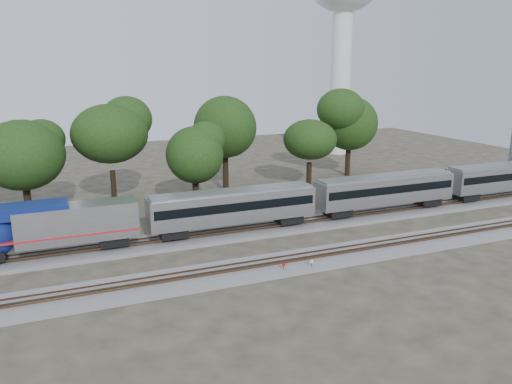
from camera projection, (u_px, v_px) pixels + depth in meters
ground at (230, 257)px, 48.39m from camera, size 160.00×160.00×0.00m
track_far at (211, 236)px, 53.72m from camera, size 160.00×5.00×0.73m
track_near at (245, 270)px, 44.75m from camera, size 160.00×5.00×0.73m
train at (386, 189)px, 61.22m from camera, size 95.49×3.30×4.86m
switch_stand_red at (284, 267)px, 44.34m from camera, size 0.32×0.10×1.01m
switch_stand_white at (312, 264)px, 45.00m from camera, size 0.33×0.07×1.04m
switch_lever at (316, 266)px, 45.84m from camera, size 0.55×0.39×0.30m
water_tower at (344, 3)px, 98.56m from camera, size 14.63×14.63×40.49m
tree_2 at (22, 155)px, 55.67m from camera, size 8.46×8.46×11.93m
tree_3 at (110, 134)px, 60.78m from camera, size 10.13×10.13×14.29m
tree_4 at (195, 155)px, 60.77m from camera, size 7.59×7.59×10.71m
tree_5 at (225, 127)px, 71.34m from camera, size 9.68×9.68×13.64m
tree_6 at (310, 140)px, 73.24m from camera, size 7.62×7.62×10.74m
tree_7 at (349, 123)px, 82.28m from camera, size 8.95×8.95×12.62m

